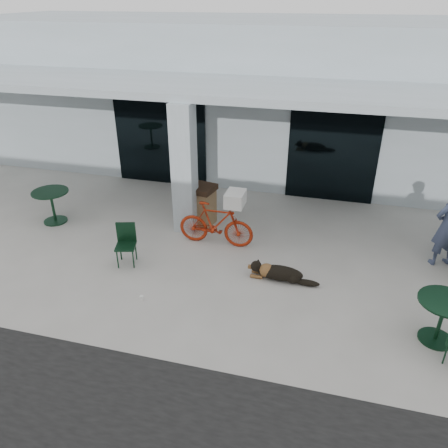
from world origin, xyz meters
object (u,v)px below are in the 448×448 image
(cafe_table_far, at_px, (441,321))
(person, at_px, (448,227))
(bicycle, at_px, (216,224))
(dog, at_px, (280,272))
(trash_receptacle, at_px, (202,205))
(cafe_table_near, at_px, (53,207))
(cafe_chair_near, at_px, (126,246))

(cafe_table_far, bearing_deg, person, 80.17)
(bicycle, relative_size, dog, 1.61)
(bicycle, relative_size, person, 0.98)
(bicycle, relative_size, cafe_table_far, 2.00)
(bicycle, xyz_separation_m, dog, (1.65, -1.06, -0.35))
(dog, xyz_separation_m, trash_receptacle, (-2.26, 1.96, 0.34))
(cafe_table_near, relative_size, cafe_chair_near, 0.99)
(cafe_chair_near, height_order, cafe_table_far, cafe_chair_near)
(dog, height_order, cafe_chair_near, cafe_chair_near)
(bicycle, xyz_separation_m, person, (4.92, 0.44, 0.37))
(cafe_table_near, xyz_separation_m, cafe_chair_near, (2.67, -1.34, 0.03))
(cafe_chair_near, bearing_deg, trash_receptacle, 49.58)
(cafe_table_near, xyz_separation_m, person, (9.22, 0.40, 0.48))
(cafe_table_far, xyz_separation_m, person, (0.45, 2.57, 0.49))
(dog, relative_size, person, 0.60)
(dog, relative_size, cafe_chair_near, 1.19)
(cafe_table_near, bearing_deg, trash_receptacle, 13.04)
(cafe_table_near, height_order, person, person)
(bicycle, height_order, cafe_table_far, bicycle)
(dog, height_order, person, person)
(cafe_table_far, bearing_deg, trash_receptacle, 149.20)
(dog, relative_size, trash_receptacle, 1.05)
(cafe_table_near, distance_m, cafe_table_far, 9.04)
(person, bearing_deg, bicycle, -18.10)
(cafe_chair_near, bearing_deg, cafe_table_far, -23.16)
(bicycle, relative_size, cafe_chair_near, 1.92)
(bicycle, distance_m, cafe_table_far, 4.96)
(cafe_chair_near, xyz_separation_m, trash_receptacle, (1.02, 2.20, 0.06))
(bicycle, height_order, cafe_table_near, bicycle)
(cafe_table_near, height_order, cafe_chair_near, cafe_chair_near)
(cafe_chair_near, distance_m, cafe_table_far, 6.16)
(bicycle, height_order, cafe_chair_near, bicycle)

